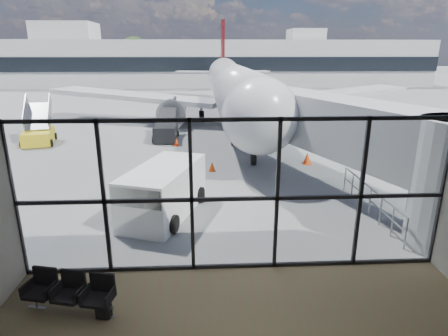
{
  "coord_description": "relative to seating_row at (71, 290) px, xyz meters",
  "views": [
    {
      "loc": [
        -0.81,
        -9.71,
        6.16
      ],
      "look_at": [
        -0.14,
        3.0,
        2.17
      ],
      "focal_mm": 30.0,
      "sensor_mm": 36.0,
      "label": 1
    }
  ],
  "objects": [
    {
      "name": "ground",
      "position": [
        4.15,
        41.64,
        -0.56
      ],
      "size": [
        220.0,
        220.0,
        0.0
      ],
      "primitive_type": "plane",
      "color": "slate",
      "rests_on": "ground"
    },
    {
      "name": "lounge_shell",
      "position": [
        4.15,
        -3.16,
        2.1
      ],
      "size": [
        12.02,
        8.01,
        4.51
      ],
      "color": "brown",
      "rests_on": "ground"
    },
    {
      "name": "glass_curtain_wall",
      "position": [
        4.15,
        1.64,
        1.69
      ],
      "size": [
        12.1,
        0.12,
        4.5
      ],
      "color": "white",
      "rests_on": "ground"
    },
    {
      "name": "jet_bridge",
      "position": [
        9.05,
        8.72,
        2.2
      ],
      "size": [
        8.0,
        16.5,
        4.33
      ],
      "color": "#A1A5A7",
      "rests_on": "ground"
    },
    {
      "name": "apron_railing",
      "position": [
        9.75,
        5.14,
        0.16
      ],
      "size": [
        0.06,
        5.46,
        1.11
      ],
      "color": "gray",
      "rests_on": "ground"
    },
    {
      "name": "far_terminal",
      "position": [
        3.57,
        63.62,
        3.65
      ],
      "size": [
        80.0,
        12.2,
        11.0
      ],
      "color": "#A8A7A3",
      "rests_on": "ground"
    },
    {
      "name": "tree_1",
      "position": [
        -34.85,
        73.64,
        4.7
      ],
      "size": [
        5.61,
        5.61,
        8.07
      ],
      "color": "#382619",
      "rests_on": "ground"
    },
    {
      "name": "tree_2",
      "position": [
        -28.85,
        73.64,
        5.32
      ],
      "size": [
        6.27,
        6.27,
        9.03
      ],
      "color": "#382619",
      "rests_on": "ground"
    },
    {
      "name": "tree_3",
      "position": [
        -22.85,
        73.64,
        4.08
      ],
      "size": [
        4.95,
        4.95,
        7.12
      ],
      "color": "#382619",
      "rests_on": "ground"
    },
    {
      "name": "tree_4",
      "position": [
        -16.85,
        73.64,
        4.7
      ],
      "size": [
        5.61,
        5.61,
        8.07
      ],
      "color": "#382619",
      "rests_on": "ground"
    },
    {
      "name": "tree_5",
      "position": [
        -10.85,
        73.64,
        5.32
      ],
      "size": [
        6.27,
        6.27,
        9.03
      ],
      "color": "#382619",
      "rests_on": "ground"
    },
    {
      "name": "seating_row",
      "position": [
        0.0,
        0.0,
        0.0
      ],
      "size": [
        2.26,
        1.09,
        1.0
      ],
      "rotation": [
        0.0,
        0.0,
        -0.22
      ],
      "color": "gray",
      "rests_on": "ground"
    },
    {
      "name": "backpack",
      "position": [
        0.85,
        -0.38,
        -0.31
      ],
      "size": [
        0.37,
        0.36,
        0.5
      ],
      "rotation": [
        0.0,
        0.0,
        -0.19
      ],
      "color": "black",
      "rests_on": "ground"
    },
    {
      "name": "airliner",
      "position": [
        6.01,
        26.99,
        2.49
      ],
      "size": [
        33.57,
        38.8,
        10.0
      ],
      "rotation": [
        0.0,
        0.0,
        0.0
      ],
      "color": "silver",
      "rests_on": "ground"
    },
    {
      "name": "service_van",
      "position": [
        1.69,
        5.56,
        0.44
      ],
      "size": [
        3.24,
        4.83,
        1.94
      ],
      "rotation": [
        0.0,
        0.0,
        -0.32
      ],
      "color": "white",
      "rests_on": "ground"
    },
    {
      "name": "belt_loader",
      "position": [
        0.56,
        18.82,
        0.1
      ],
      "size": [
        1.75,
        4.28,
        1.96
      ],
      "rotation": [
        0.0,
        0.0,
        0.01
      ],
      "color": "black",
      "rests_on": "ground"
    },
    {
      "name": "mobile_stairs",
      "position": [
        -8.15,
        18.04,
        0.06
      ],
      "size": [
        2.55,
        3.96,
        2.58
      ],
      "rotation": [
        0.0,
        0.0,
        0.23
      ],
      "color": "yellow",
      "rests_on": "ground"
    },
    {
      "name": "traffic_cone_a",
      "position": [
        1.44,
        16.85,
        -0.3
      ],
      "size": [
        0.38,
        0.38,
        0.54
      ],
      "color": "#FF420D",
      "rests_on": "ground"
    },
    {
      "name": "traffic_cone_b",
      "position": [
        3.72,
        11.1,
        -0.31
      ],
      "size": [
        0.37,
        0.37,
        0.53
      ],
      "color": "#FF4F0D",
      "rests_on": "ground"
    },
    {
      "name": "traffic_cone_c",
      "position": [
        9.15,
        12.1,
        -0.23
      ],
      "size": [
        0.48,
        0.48,
        0.68
      ],
      "color": "#F9430D",
      "rests_on": "ground"
    }
  ]
}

